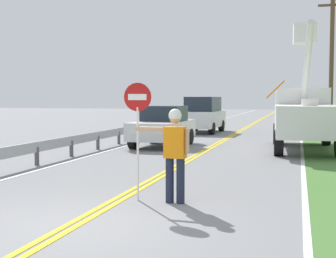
{
  "coord_description": "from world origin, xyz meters",
  "views": [
    {
      "loc": [
        3.45,
        -6.73,
        2.03
      ],
      "look_at": [
        0.07,
        5.61,
        1.2
      ],
      "focal_mm": 51.1,
      "sensor_mm": 36.0,
      "label": 1
    }
  ],
  "objects": [
    {
      "name": "ground_plane",
      "position": [
        0.0,
        0.0,
        0.0
      ],
      "size": [
        160.0,
        160.0,
        0.0
      ],
      "primitive_type": "plane",
      "color": "gray"
    },
    {
      "name": "centerline_yellow_left",
      "position": [
        -0.09,
        20.0,
        0.01
      ],
      "size": [
        0.11,
        110.0,
        0.01
      ],
      "primitive_type": "cube",
      "color": "yellow",
      "rests_on": "ground"
    },
    {
      "name": "centerline_yellow_right",
      "position": [
        0.09,
        20.0,
        0.01
      ],
      "size": [
        0.11,
        110.0,
        0.01
      ],
      "primitive_type": "cube",
      "color": "yellow",
      "rests_on": "ground"
    },
    {
      "name": "edge_line_right",
      "position": [
        3.6,
        20.0,
        0.01
      ],
      "size": [
        0.12,
        110.0,
        0.01
      ],
      "primitive_type": "cube",
      "color": "silver",
      "rests_on": "ground"
    },
    {
      "name": "edge_line_left",
      "position": [
        -3.6,
        20.0,
        0.01
      ],
      "size": [
        0.12,
        110.0,
        0.01
      ],
      "primitive_type": "cube",
      "color": "silver",
      "rests_on": "ground"
    },
    {
      "name": "flagger_worker",
      "position": [
        1.16,
        2.11,
        1.05
      ],
      "size": [
        1.09,
        0.27,
        1.83
      ],
      "color": "#1E2338",
      "rests_on": "ground"
    },
    {
      "name": "stop_sign_paddle",
      "position": [
        0.39,
        2.16,
        1.71
      ],
      "size": [
        0.56,
        0.04,
        2.33
      ],
      "color": "silver",
      "rests_on": "ground"
    },
    {
      "name": "utility_bucket_truck",
      "position": [
        3.67,
        13.02,
        1.4
      ],
      "size": [
        2.68,
        6.92,
        5.06
      ],
      "color": "white",
      "rests_on": "ground"
    },
    {
      "name": "oncoming_sedan_nearest",
      "position": [
        -2.06,
        12.57,
        0.83
      ],
      "size": [
        2.02,
        4.16,
        1.7
      ],
      "color": "silver",
      "rests_on": "ground"
    },
    {
      "name": "oncoming_suv_second",
      "position": [
        -1.97,
        20.89,
        1.06
      ],
      "size": [
        2.03,
        4.66,
        2.1
      ],
      "color": "silver",
      "rests_on": "ground"
    },
    {
      "name": "utility_pole_mid",
      "position": [
        5.43,
        25.86,
        4.47
      ],
      "size": [
        1.8,
        0.28,
        8.56
      ],
      "color": "brown",
      "rests_on": "ground"
    },
    {
      "name": "guardrail_left_shoulder",
      "position": [
        -4.2,
        14.11,
        0.52
      ],
      "size": [
        0.1,
        32.0,
        0.71
      ],
      "color": "#9EA0A3",
      "rests_on": "ground"
    }
  ]
}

